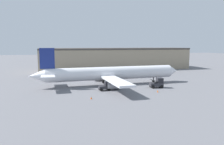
% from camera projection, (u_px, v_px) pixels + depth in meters
% --- Properties ---
extents(ground_plane, '(400.00, 400.00, 0.00)m').
position_uv_depth(ground_plane, '(112.00, 84.00, 62.01)').
color(ground_plane, slate).
extents(terminal_building, '(67.49, 15.61, 9.73)m').
position_uv_depth(terminal_building, '(116.00, 59.00, 100.01)').
color(terminal_building, gray).
rests_on(terminal_building, ground_plane).
extents(airplane, '(43.31, 34.40, 10.42)m').
position_uv_depth(airplane, '(109.00, 74.00, 61.33)').
color(airplane, white).
rests_on(airplane, ground_plane).
extents(ground_crew_worker, '(0.40, 0.40, 1.81)m').
position_uv_depth(ground_crew_worker, '(161.00, 81.00, 62.49)').
color(ground_crew_worker, '#1E2338').
rests_on(ground_crew_worker, ground_plane).
extents(baggage_tug, '(2.79, 1.83, 2.29)m').
position_uv_depth(baggage_tug, '(105.00, 86.00, 53.93)').
color(baggage_tug, '#2D2D33').
rests_on(baggage_tug, ground_plane).
extents(belt_loader_truck, '(3.62, 2.58, 2.59)m').
position_uv_depth(belt_loader_truck, '(157.00, 83.00, 57.31)').
color(belt_loader_truck, '#2D2D33').
rests_on(belt_loader_truck, ground_plane).
extents(safety_cone_near, '(0.36, 0.36, 0.55)m').
position_uv_depth(safety_cone_near, '(158.00, 91.00, 51.93)').
color(safety_cone_near, '#EF590F').
rests_on(safety_cone_near, ground_plane).
extents(safety_cone_far, '(0.36, 0.36, 0.55)m').
position_uv_depth(safety_cone_far, '(91.00, 98.00, 45.38)').
color(safety_cone_far, '#EF590F').
rests_on(safety_cone_far, ground_plane).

